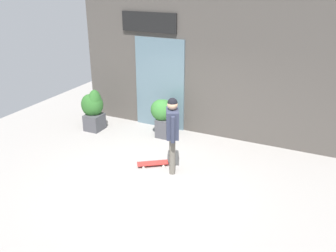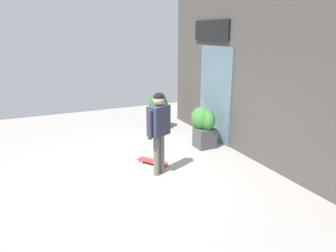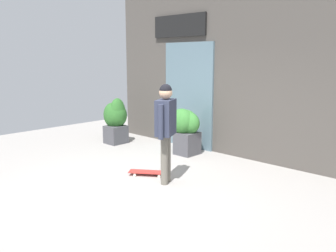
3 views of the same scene
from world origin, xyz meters
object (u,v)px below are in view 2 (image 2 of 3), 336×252
object	(u,v)px
skateboarder	(159,125)
planter_box_left	(204,123)
planter_box_right	(158,108)
skateboard	(152,161)

from	to	relation	value
skateboarder	planter_box_left	size ratio (longest dim) A/B	1.66
planter_box_left	skateboarder	bearing A→B (deg)	-58.74
planter_box_right	skateboarder	bearing A→B (deg)	-22.61
skateboarder	skateboard	xyz separation A→B (m)	(-0.52, 0.06, -1.02)
planter_box_left	planter_box_right	size ratio (longest dim) A/B	0.90
skateboarder	skateboard	distance (m)	1.15
skateboarder	planter_box_left	world-z (taller)	skateboarder
skateboarder	planter_box_right	bearing A→B (deg)	-49.62
planter_box_left	planter_box_right	distance (m)	2.05
skateboarder	skateboard	size ratio (longest dim) A/B	2.45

